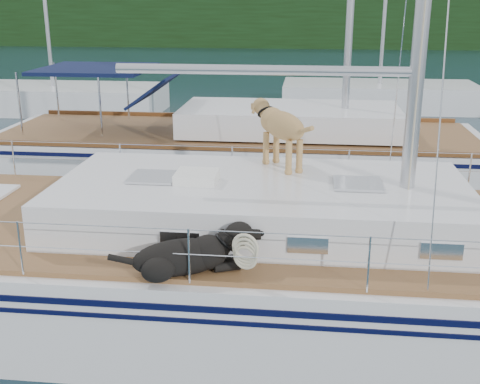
# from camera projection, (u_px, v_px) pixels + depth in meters

# --- Properties ---
(ground) EXTENTS (120.00, 120.00, 0.00)m
(ground) POSITION_uv_depth(u_px,v_px,m) (202.00, 306.00, 8.26)
(ground) COLOR black
(ground) RESTS_ON ground
(tree_line) EXTENTS (90.00, 3.00, 6.00)m
(tree_line) POSITION_uv_depth(u_px,v_px,m) (295.00, 10.00, 49.86)
(tree_line) COLOR black
(tree_line) RESTS_ON ground
(shore_bank) EXTENTS (92.00, 1.00, 1.20)m
(shore_bank) POSITION_uv_depth(u_px,v_px,m) (295.00, 39.00, 51.73)
(shore_bank) COLOR #595147
(shore_bank) RESTS_ON ground
(main_sailboat) EXTENTS (12.00, 3.94, 14.01)m
(main_sailboat) POSITION_uv_depth(u_px,v_px,m) (208.00, 261.00, 8.04)
(main_sailboat) COLOR white
(main_sailboat) RESTS_ON ground
(neighbor_sailboat) EXTENTS (11.00, 3.50, 13.30)m
(neighbor_sailboat) POSITION_uv_depth(u_px,v_px,m) (241.00, 154.00, 13.77)
(neighbor_sailboat) COLOR white
(neighbor_sailboat) RESTS_ON ground
(bg_boat_west) EXTENTS (8.00, 3.00, 11.65)m
(bg_boat_west) POSITION_uv_depth(u_px,v_px,m) (54.00, 99.00, 22.22)
(bg_boat_west) COLOR white
(bg_boat_west) RESTS_ON ground
(bg_boat_center) EXTENTS (7.20, 3.00, 11.65)m
(bg_boat_center) POSITION_uv_depth(u_px,v_px,m) (379.00, 96.00, 22.81)
(bg_boat_center) COLOR white
(bg_boat_center) RESTS_ON ground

